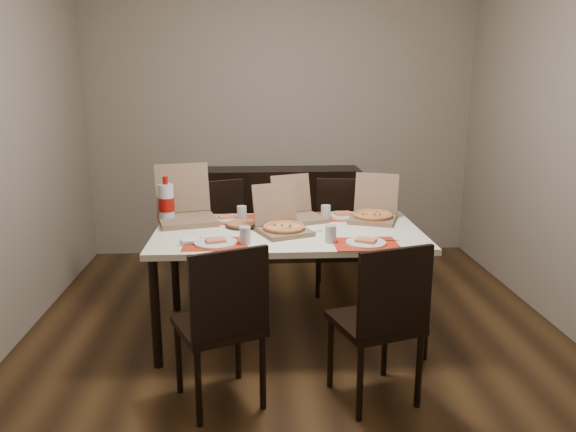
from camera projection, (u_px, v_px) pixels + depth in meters
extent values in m
cube|color=#422A14|center=(295.00, 337.00, 3.94)|extent=(3.80, 4.00, 0.02)
cube|color=gray|center=(281.00, 125.00, 5.58)|extent=(3.80, 0.02, 2.60)
cube|color=black|center=(282.00, 214.00, 5.56)|extent=(1.50, 0.40, 0.90)
cube|color=white|center=(288.00, 233.00, 3.82)|extent=(1.80, 1.00, 0.04)
cylinder|color=black|center=(155.00, 314.00, 3.43)|extent=(0.06, 0.06, 0.71)
cylinder|color=black|center=(425.00, 307.00, 3.53)|extent=(0.06, 0.06, 0.71)
cylinder|color=black|center=(175.00, 267.00, 4.28)|extent=(0.06, 0.06, 0.71)
cylinder|color=black|center=(392.00, 263.00, 4.38)|extent=(0.06, 0.06, 0.71)
cube|color=black|center=(218.00, 326.00, 3.04)|extent=(0.55, 0.55, 0.04)
cube|color=black|center=(230.00, 294.00, 2.82)|extent=(0.40, 0.19, 0.46)
cylinder|color=black|center=(198.00, 388.00, 2.86)|extent=(0.04, 0.04, 0.43)
cylinder|color=black|center=(263.00, 372.00, 3.02)|extent=(0.04, 0.04, 0.43)
cylinder|color=black|center=(179.00, 358.00, 3.17)|extent=(0.04, 0.04, 0.43)
cylinder|color=black|center=(238.00, 345.00, 3.33)|extent=(0.04, 0.04, 0.43)
cube|color=black|center=(375.00, 322.00, 3.08)|extent=(0.53, 0.53, 0.04)
cube|color=black|center=(395.00, 292.00, 2.85)|extent=(0.41, 0.15, 0.46)
cylinder|color=black|center=(360.00, 383.00, 2.91)|extent=(0.04, 0.04, 0.43)
cylinder|color=black|center=(419.00, 371.00, 3.03)|extent=(0.04, 0.04, 0.43)
cylinder|color=black|center=(330.00, 353.00, 3.24)|extent=(0.04, 0.04, 0.43)
cylinder|color=black|center=(385.00, 342.00, 3.36)|extent=(0.04, 0.04, 0.43)
cube|color=black|center=(228.00, 242.00, 4.59)|extent=(0.55, 0.55, 0.04)
cube|color=black|center=(220.00, 208.00, 4.70)|extent=(0.40, 0.19, 0.46)
cylinder|color=black|center=(241.00, 260.00, 4.88)|extent=(0.04, 0.04, 0.43)
cylinder|color=black|center=(202.00, 266.00, 4.73)|extent=(0.04, 0.04, 0.43)
cylinder|color=black|center=(257.00, 273.00, 4.57)|extent=(0.04, 0.04, 0.43)
cylinder|color=black|center=(215.00, 279.00, 4.42)|extent=(0.04, 0.04, 0.43)
cube|color=black|center=(341.00, 240.00, 4.67)|extent=(0.48, 0.48, 0.04)
cube|color=black|center=(341.00, 205.00, 4.79)|extent=(0.42, 0.09, 0.46)
cylinder|color=black|center=(361.00, 260.00, 4.88)|extent=(0.04, 0.04, 0.43)
cylinder|color=black|center=(319.00, 259.00, 4.91)|extent=(0.04, 0.04, 0.43)
cylinder|color=black|center=(362.00, 274.00, 4.53)|extent=(0.04, 0.04, 0.43)
cylinder|color=black|center=(318.00, 273.00, 4.56)|extent=(0.04, 0.04, 0.43)
cube|color=red|center=(216.00, 244.00, 3.49)|extent=(0.40, 0.30, 0.00)
cylinder|color=white|center=(216.00, 243.00, 3.49)|extent=(0.27, 0.27, 0.01)
cube|color=#F8CB7C|center=(216.00, 240.00, 3.49)|extent=(0.14, 0.12, 0.02)
cylinder|color=#B0B3BB|center=(245.00, 236.00, 3.48)|extent=(0.07, 0.07, 0.11)
cube|color=#B2B2B7|center=(193.00, 245.00, 3.47)|extent=(0.20, 0.04, 0.00)
cube|color=white|center=(191.00, 241.00, 3.52)|extent=(0.13, 0.13, 0.02)
cube|color=red|center=(366.00, 244.00, 3.49)|extent=(0.40, 0.30, 0.00)
cylinder|color=white|center=(366.00, 243.00, 3.49)|extent=(0.25, 0.25, 0.01)
cube|color=#F8CB7C|center=(366.00, 240.00, 3.49)|extent=(0.15, 0.14, 0.02)
cylinder|color=#B0B3BB|center=(331.00, 234.00, 3.51)|extent=(0.07, 0.07, 0.11)
cube|color=#B2B2B7|center=(384.00, 241.00, 3.55)|extent=(0.20, 0.04, 0.00)
cube|color=red|center=(227.00, 220.00, 4.09)|extent=(0.40, 0.30, 0.00)
cylinder|color=white|center=(227.00, 219.00, 4.09)|extent=(0.22, 0.22, 0.01)
cube|color=#F8CB7C|center=(227.00, 217.00, 4.09)|extent=(0.14, 0.12, 0.02)
cylinder|color=#B0B3BB|center=(242.00, 214.00, 4.05)|extent=(0.07, 0.07, 0.11)
cube|color=#B2B2B7|center=(204.00, 220.00, 4.08)|extent=(0.20, 0.04, 0.00)
cube|color=white|center=(206.00, 217.00, 4.12)|extent=(0.13, 0.13, 0.02)
cube|color=red|center=(343.00, 217.00, 4.18)|extent=(0.40, 0.30, 0.00)
cylinder|color=white|center=(343.00, 215.00, 4.18)|extent=(0.25, 0.25, 0.01)
cube|color=#F8CB7C|center=(343.00, 214.00, 4.18)|extent=(0.14, 0.11, 0.02)
cylinder|color=#B0B3BB|center=(326.00, 213.00, 4.07)|extent=(0.07, 0.07, 0.11)
cube|color=#B2B2B7|center=(365.00, 217.00, 4.16)|extent=(0.20, 0.04, 0.00)
cube|color=white|center=(310.00, 230.00, 3.78)|extent=(0.16, 0.16, 0.02)
cube|color=brown|center=(284.00, 231.00, 3.72)|extent=(0.40, 0.40, 0.03)
cube|color=brown|center=(275.00, 204.00, 3.82)|extent=(0.31, 0.18, 0.28)
cylinder|color=#F8CB7C|center=(284.00, 228.00, 3.72)|extent=(0.35, 0.35, 0.02)
cube|color=brown|center=(373.00, 219.00, 4.05)|extent=(0.41, 0.41, 0.03)
cube|color=brown|center=(376.00, 193.00, 4.16)|extent=(0.32, 0.18, 0.29)
cylinder|color=#F8CB7C|center=(373.00, 216.00, 4.05)|extent=(0.35, 0.35, 0.02)
cube|color=brown|center=(187.00, 220.00, 4.01)|extent=(0.48, 0.48, 0.04)
cube|color=brown|center=(182.00, 188.00, 4.15)|extent=(0.40, 0.18, 0.35)
cube|color=brown|center=(300.00, 219.00, 4.07)|extent=(0.40, 0.40, 0.03)
cube|color=brown|center=(291.00, 193.00, 4.17)|extent=(0.31, 0.18, 0.28)
cylinder|color=black|center=(242.00, 226.00, 3.90)|extent=(0.23, 0.23, 0.01)
cylinder|color=#BB7D47|center=(242.00, 224.00, 3.90)|extent=(0.22, 0.22, 0.02)
imported|color=white|center=(300.00, 222.00, 3.97)|extent=(0.12, 0.12, 0.03)
cylinder|color=silver|center=(166.00, 204.00, 3.98)|extent=(0.11, 0.11, 0.28)
cylinder|color=#970D06|center=(166.00, 204.00, 3.98)|extent=(0.11, 0.11, 0.10)
cylinder|color=#970D06|center=(165.00, 180.00, 3.94)|extent=(0.04, 0.04, 0.05)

